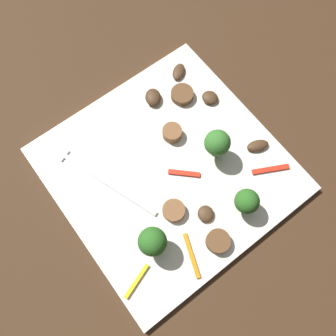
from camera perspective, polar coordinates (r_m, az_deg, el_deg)
name	(u,v)px	position (r m, az deg, el deg)	size (l,w,h in m)	color
ground_plane	(168,170)	(0.47, 0.00, -0.40)	(1.40, 1.40, 0.00)	#422B19
plate	(168,169)	(0.47, 0.00, -0.20)	(0.29, 0.29, 0.01)	white
fork	(90,172)	(0.47, -12.62, -0.66)	(0.17, 0.07, 0.00)	silver
broccoli_floret_0	(247,201)	(0.43, 12.75, -5.36)	(0.03, 0.03, 0.04)	#347525
broccoli_floret_1	(217,143)	(0.44, 8.06, 4.05)	(0.03, 0.03, 0.05)	#408630
broccoli_floret_2	(152,242)	(0.41, -2.56, -11.92)	(0.03, 0.03, 0.05)	#347525
sausage_slice_0	(174,211)	(0.44, 0.93, -6.98)	(0.03, 0.03, 0.01)	brown
sausage_slice_1	(172,133)	(0.47, 0.67, 5.80)	(0.03, 0.03, 0.01)	brown
sausage_slice_2	(182,95)	(0.50, 2.33, 11.90)	(0.03, 0.03, 0.01)	brown
sausage_slice_3	(218,241)	(0.44, 8.16, -11.76)	(0.03, 0.03, 0.01)	brown
mushroom_0	(208,212)	(0.44, 6.49, -7.22)	(0.02, 0.02, 0.01)	#4C331E
mushroom_1	(258,146)	(0.48, 14.44, 3.56)	(0.03, 0.02, 0.01)	#4C331E
mushroom_2	(210,98)	(0.50, 6.89, 11.36)	(0.02, 0.02, 0.01)	#4C331E
mushroom_3	(153,97)	(0.50, -2.46, 11.48)	(0.03, 0.02, 0.01)	#4C331E
mushroom_4	(179,72)	(0.53, 1.75, 15.46)	(0.03, 0.02, 0.01)	#4C331E
pepper_strip_0	(184,173)	(0.46, 2.64, -0.86)	(0.04, 0.01, 0.00)	red
pepper_strip_1	(191,255)	(0.44, 3.85, -14.07)	(0.06, 0.01, 0.00)	orange
pepper_strip_2	(271,169)	(0.48, 16.42, -0.20)	(0.05, 0.01, 0.00)	red
pepper_strip_3	(137,281)	(0.44, -5.17, -17.94)	(0.05, 0.00, 0.00)	yellow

